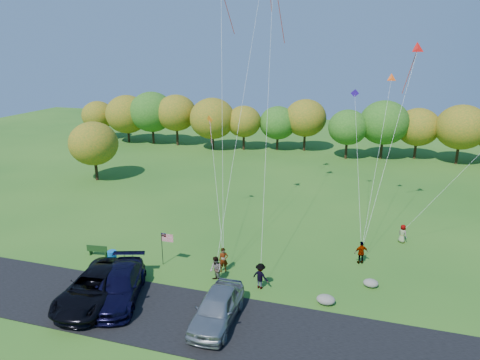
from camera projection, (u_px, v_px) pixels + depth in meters
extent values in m
plane|color=#295F1B|center=(225.00, 286.00, 28.23)|extent=(140.00, 140.00, 0.00)
cube|color=black|center=(202.00, 322.00, 24.56)|extent=(44.00, 6.00, 0.06)
cylinder|color=#362513|center=(98.00, 135.00, 70.66)|extent=(0.36, 0.36, 2.40)
ellipsoid|color=#245E19|center=(96.00, 114.00, 69.66)|extent=(6.63, 6.63, 5.97)
cylinder|color=#362513|center=(128.00, 132.00, 71.99)|extent=(0.36, 0.36, 2.72)
ellipsoid|color=#245E19|center=(127.00, 114.00, 71.11)|extent=(4.86, 4.86, 4.38)
cylinder|color=#362513|center=(157.00, 135.00, 69.40)|extent=(0.36, 0.36, 2.75)
ellipsoid|color=#3F6318|center=(156.00, 117.00, 68.52)|extent=(4.84, 4.84, 4.35)
cylinder|color=#362513|center=(186.00, 137.00, 68.50)|extent=(0.36, 0.36, 2.54)
ellipsoid|color=#3F6318|center=(185.00, 117.00, 67.54)|extent=(5.89, 5.89, 5.30)
cylinder|color=#362513|center=(212.00, 142.00, 65.13)|extent=(0.36, 0.36, 2.37)
ellipsoid|color=#3F6318|center=(211.00, 120.00, 64.11)|extent=(6.76, 6.76, 6.08)
cylinder|color=#362513|center=(244.00, 140.00, 66.06)|extent=(0.36, 0.36, 2.72)
ellipsoid|color=#245E19|center=(244.00, 121.00, 65.18)|extent=(4.86, 4.86, 4.37)
cylinder|color=#362513|center=(276.00, 143.00, 64.53)|extent=(0.36, 0.36, 2.33)
ellipsoid|color=#3F6318|center=(276.00, 123.00, 63.62)|extent=(5.74, 5.74, 5.17)
cylinder|color=#362513|center=(307.00, 143.00, 63.41)|extent=(0.36, 0.36, 2.77)
ellipsoid|color=#3F6318|center=(308.00, 119.00, 62.33)|extent=(6.89, 6.89, 6.20)
cylinder|color=#362513|center=(347.00, 146.00, 62.34)|extent=(0.36, 0.36, 2.59)
ellipsoid|color=#3F6318|center=(349.00, 124.00, 61.40)|extent=(5.67, 5.67, 5.11)
cylinder|color=#362513|center=(384.00, 148.00, 60.60)|extent=(0.36, 0.36, 2.64)
ellipsoid|color=#3F6318|center=(386.00, 125.00, 59.62)|extent=(5.97, 5.97, 5.37)
cylinder|color=#362513|center=(418.00, 152.00, 58.44)|extent=(0.36, 0.36, 2.62)
ellipsoid|color=#245E19|center=(421.00, 130.00, 57.51)|extent=(5.59, 5.59, 5.03)
cylinder|color=#362513|center=(452.00, 151.00, 58.16)|extent=(0.36, 0.36, 3.02)
ellipsoid|color=#3F6318|center=(456.00, 123.00, 57.01)|extent=(7.14, 7.14, 6.43)
cylinder|color=#362513|center=(96.00, 169.00, 50.30)|extent=(0.36, 0.36, 2.60)
ellipsoid|color=#3F6318|center=(94.00, 143.00, 49.37)|extent=(5.60, 5.60, 5.04)
imported|color=black|center=(95.00, 287.00, 26.30)|extent=(3.82, 6.99, 1.86)
imported|color=black|center=(119.00, 286.00, 26.49)|extent=(4.31, 6.70, 1.81)
imported|color=#92969B|center=(217.00, 308.00, 24.24)|extent=(2.24, 5.38, 1.82)
imported|color=#4C4C59|center=(223.00, 260.00, 29.84)|extent=(0.78, 0.68, 1.79)
imported|color=#4C4C59|center=(216.00, 270.00, 28.51)|extent=(1.12, 1.12, 1.83)
imported|color=#4C4C59|center=(260.00, 276.00, 27.78)|extent=(1.29, 0.97, 1.76)
imported|color=#4C4C59|center=(361.00, 253.00, 30.97)|extent=(1.10, 0.79, 1.73)
imported|color=#4C4C59|center=(402.00, 234.00, 34.35)|extent=(0.87, 0.87, 1.52)
cube|color=#173714|center=(98.00, 251.00, 32.29)|extent=(1.62, 0.31, 0.05)
cube|color=#173714|center=(97.00, 249.00, 32.06)|extent=(1.61, 0.26, 0.49)
cube|color=#173714|center=(91.00, 252.00, 32.53)|extent=(0.12, 0.41, 0.38)
cube|color=#173714|center=(106.00, 254.00, 32.16)|extent=(0.12, 0.41, 0.38)
cylinder|color=#0C5EB4|center=(112.00, 257.00, 31.14)|extent=(0.64, 0.64, 0.96)
cylinder|color=black|center=(162.00, 249.00, 30.71)|extent=(0.05, 0.05, 2.52)
cube|color=red|center=(167.00, 238.00, 30.31)|extent=(0.91, 0.61, 0.02)
cube|color=navy|center=(164.00, 235.00, 30.34)|extent=(0.36, 0.02, 0.28)
ellipsoid|color=gray|center=(326.00, 300.00, 26.24)|extent=(1.15, 0.90, 0.57)
ellipsoid|color=gray|center=(371.00, 283.00, 28.14)|extent=(0.98, 0.81, 0.51)
cone|color=#FD5110|center=(392.00, 78.00, 36.62)|extent=(0.92, 0.49, 0.84)
cone|color=red|center=(418.00, 48.00, 32.83)|extent=(1.15, 0.75, 1.01)
cube|color=orange|center=(210.00, 119.00, 36.42)|extent=(0.66, 0.42, 0.74)
cube|color=#3A11B2|center=(355.00, 93.00, 39.83)|extent=(0.78, 0.19, 0.77)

